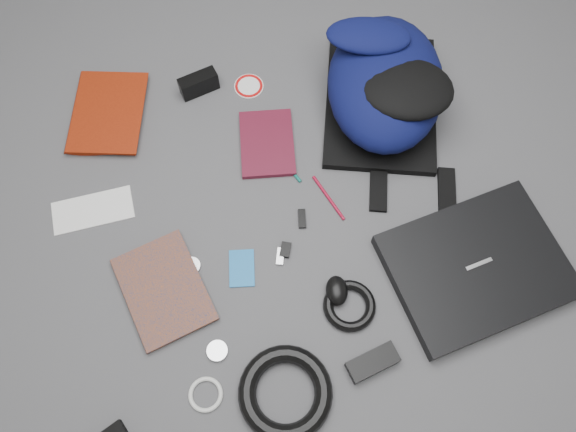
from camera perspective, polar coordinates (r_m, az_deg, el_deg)
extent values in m
plane|color=#4F4F51|center=(1.44, 0.00, -0.31)|extent=(4.00, 4.00, 0.00)
cube|color=black|center=(1.45, 18.59, -4.89)|extent=(0.45, 0.37, 0.04)
imported|color=maroon|center=(1.68, -21.02, 9.82)|extent=(0.26, 0.31, 0.03)
imported|color=#BC520D|center=(1.41, -15.94, -8.83)|extent=(0.23, 0.29, 0.02)
cube|color=white|center=(1.53, -19.21, 0.56)|extent=(0.21, 0.09, 0.00)
cube|color=#460D1B|center=(1.53, -2.14, 7.39)|extent=(0.18, 0.22, 0.02)
cube|color=black|center=(1.63, -9.06, 13.12)|extent=(0.11, 0.06, 0.06)
cylinder|color=white|center=(1.64, -3.99, 13.02)|extent=(0.11, 0.11, 0.00)
cylinder|color=#0B6356|center=(1.51, -0.43, 5.59)|extent=(0.06, 0.14, 0.01)
cylinder|color=maroon|center=(1.46, 4.14, 1.86)|extent=(0.05, 0.14, 0.01)
cube|color=#186FBB|center=(1.40, -4.72, -5.30)|extent=(0.08, 0.11, 0.00)
cube|color=black|center=(1.44, 1.44, -0.27)|extent=(0.03, 0.05, 0.01)
cube|color=#B5B5B7|center=(1.40, -0.80, -4.13)|extent=(0.03, 0.05, 0.01)
cube|color=black|center=(1.40, -0.26, -3.46)|extent=(0.04, 0.05, 0.01)
ellipsoid|color=black|center=(1.36, 4.97, -7.57)|extent=(0.07, 0.08, 0.04)
cylinder|color=#A6A6A9|center=(1.41, -9.77, -5.02)|extent=(0.05, 0.05, 0.01)
cylinder|color=silver|center=(1.35, -7.20, -13.44)|extent=(0.07, 0.07, 0.01)
torus|color=black|center=(1.36, 6.26, -9.04)|extent=(0.14, 0.14, 0.02)
cube|color=black|center=(1.34, 8.59, -14.49)|extent=(0.13, 0.07, 0.03)
torus|color=black|center=(1.32, -0.27, -17.51)|extent=(0.24, 0.24, 0.04)
torus|color=silver|center=(1.34, -8.37, -17.50)|extent=(0.09, 0.09, 0.01)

